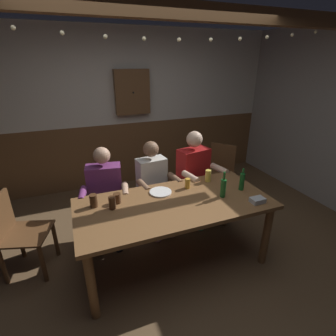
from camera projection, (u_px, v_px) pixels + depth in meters
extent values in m
plane|color=brown|center=(176.00, 262.00, 2.85)|extent=(6.30, 6.30, 0.00)
cube|color=beige|center=(121.00, 77.00, 4.09)|extent=(5.25, 0.12, 1.49)
cube|color=brown|center=(126.00, 153.00, 4.59)|extent=(5.25, 0.12, 1.08)
cube|color=brown|center=(160.00, 9.00, 2.24)|extent=(4.72, 0.14, 0.16)
cube|color=brown|center=(175.00, 204.00, 2.60)|extent=(1.97, 0.92, 0.04)
cylinder|color=brown|center=(91.00, 286.00, 2.12)|extent=(0.08, 0.08, 0.71)
cylinder|color=brown|center=(266.00, 235.00, 2.72)|extent=(0.08, 0.08, 0.71)
cylinder|color=brown|center=(84.00, 233.00, 2.77)|extent=(0.08, 0.08, 0.71)
cylinder|color=brown|center=(226.00, 201.00, 3.37)|extent=(0.08, 0.08, 0.71)
cube|color=#6B2D66|center=(105.00, 184.00, 3.06)|extent=(0.43, 0.28, 0.49)
sphere|color=tan|center=(102.00, 155.00, 2.92)|extent=(0.19, 0.19, 0.19)
cylinder|color=black|center=(116.00, 206.00, 3.03)|extent=(0.20, 0.42, 0.13)
cylinder|color=black|center=(97.00, 208.00, 2.99)|extent=(0.20, 0.42, 0.13)
cylinder|color=black|center=(118.00, 235.00, 2.96)|extent=(0.10, 0.10, 0.42)
cylinder|color=black|center=(98.00, 238.00, 2.91)|extent=(0.10, 0.10, 0.42)
cylinder|color=tan|center=(125.00, 190.00, 2.87)|extent=(0.13, 0.29, 0.08)
cylinder|color=#6B2D66|center=(82.00, 194.00, 2.79)|extent=(0.13, 0.29, 0.08)
cube|color=silver|center=(152.00, 177.00, 3.26)|extent=(0.38, 0.24, 0.49)
sphere|color=brown|center=(151.00, 149.00, 3.11)|extent=(0.19, 0.19, 0.19)
cylinder|color=#B78493|center=(164.00, 196.00, 3.27)|extent=(0.17, 0.42, 0.13)
cylinder|color=#B78493|center=(150.00, 199.00, 3.18)|extent=(0.17, 0.42, 0.13)
cylinder|color=#B78493|center=(171.00, 221.00, 3.21)|extent=(0.10, 0.10, 0.42)
cylinder|color=#B78493|center=(157.00, 226.00, 3.12)|extent=(0.10, 0.10, 0.42)
cylinder|color=brown|center=(175.00, 179.00, 3.14)|extent=(0.11, 0.29, 0.08)
cylinder|color=brown|center=(144.00, 186.00, 2.96)|extent=(0.11, 0.29, 0.08)
cube|color=#AD1919|center=(193.00, 168.00, 3.45)|extent=(0.45, 0.30, 0.54)
sphere|color=beige|center=(194.00, 139.00, 3.29)|extent=(0.21, 0.21, 0.21)
cylinder|color=#33724C|center=(205.00, 187.00, 3.49)|extent=(0.20, 0.42, 0.13)
cylinder|color=#33724C|center=(192.00, 191.00, 3.38)|extent=(0.20, 0.42, 0.13)
cylinder|color=#33724C|center=(214.00, 210.00, 3.44)|extent=(0.10, 0.10, 0.42)
cylinder|color=#33724C|center=(201.00, 215.00, 3.33)|extent=(0.10, 0.10, 0.42)
cylinder|color=beige|center=(219.00, 169.00, 3.36)|extent=(0.13, 0.29, 0.08)
cylinder|color=beige|center=(191.00, 177.00, 3.12)|extent=(0.13, 0.29, 0.08)
cube|color=brown|center=(218.00, 174.00, 3.94)|extent=(0.62, 0.62, 0.02)
cube|color=brown|center=(223.00, 157.00, 4.02)|extent=(0.28, 0.32, 0.42)
cylinder|color=brown|center=(225.00, 196.00, 3.80)|extent=(0.04, 0.04, 0.44)
cylinder|color=brown|center=(201.00, 190.00, 3.96)|extent=(0.04, 0.04, 0.44)
cylinder|color=brown|center=(232.00, 185.00, 4.11)|extent=(0.04, 0.04, 0.44)
cylinder|color=brown|center=(209.00, 180.00, 4.27)|extent=(0.04, 0.04, 0.44)
cube|color=brown|center=(26.00, 234.00, 2.60)|extent=(0.55, 0.55, 0.02)
cube|color=brown|center=(0.00, 216.00, 2.50)|extent=(0.14, 0.39, 0.42)
cylinder|color=brown|center=(55.00, 239.00, 2.88)|extent=(0.04, 0.04, 0.44)
cylinder|color=brown|center=(43.00, 264.00, 2.53)|extent=(0.04, 0.04, 0.44)
cylinder|color=brown|center=(20.00, 241.00, 2.85)|extent=(0.04, 0.04, 0.44)
cylinder|color=brown|center=(3.00, 266.00, 2.50)|extent=(0.04, 0.04, 0.44)
cube|color=#B2B7BC|center=(258.00, 200.00, 2.57)|extent=(0.14, 0.10, 0.05)
cylinder|color=white|center=(161.00, 192.00, 2.77)|extent=(0.24, 0.24, 0.01)
cylinder|color=#195923|center=(223.00, 188.00, 2.65)|extent=(0.06, 0.06, 0.19)
cylinder|color=#195923|center=(224.00, 176.00, 2.60)|extent=(0.02, 0.02, 0.09)
cylinder|color=#195923|center=(242.00, 182.00, 2.80)|extent=(0.05, 0.05, 0.20)
cylinder|color=#195923|center=(243.00, 171.00, 2.75)|extent=(0.02, 0.02, 0.06)
cylinder|color=#4C2D19|center=(94.00, 201.00, 2.48)|extent=(0.08, 0.08, 0.13)
cylinder|color=#E5C64C|center=(208.00, 176.00, 3.00)|extent=(0.07, 0.07, 0.14)
cylinder|color=#4C2D19|center=(117.00, 198.00, 2.56)|extent=(0.07, 0.07, 0.10)
cylinder|color=#4C2D19|center=(112.00, 203.00, 2.45)|extent=(0.07, 0.07, 0.13)
cylinder|color=gold|center=(188.00, 183.00, 2.85)|extent=(0.06, 0.06, 0.11)
cube|color=brown|center=(132.00, 92.00, 4.11)|extent=(0.56, 0.12, 0.70)
sphere|color=black|center=(133.00, 93.00, 4.05)|extent=(0.03, 0.03, 0.03)
sphere|color=#F9EAB2|center=(13.00, 28.00, 1.88)|extent=(0.04, 0.04, 0.04)
sphere|color=#F9EAB2|center=(62.00, 33.00, 2.00)|extent=(0.04, 0.04, 0.04)
sphere|color=#F9EAB2|center=(105.00, 37.00, 2.12)|extent=(0.04, 0.04, 0.04)
sphere|color=#F9EAB2|center=(144.00, 39.00, 2.23)|extent=(0.04, 0.04, 0.04)
sphere|color=#F9EAB2|center=(179.00, 40.00, 2.35)|extent=(0.04, 0.04, 0.04)
sphere|color=#F9EAB2|center=(211.00, 40.00, 2.45)|extent=(0.04, 0.04, 0.04)
sphere|color=#F9EAB2|center=(240.00, 39.00, 2.56)|extent=(0.04, 0.04, 0.04)
sphere|color=#F9EAB2|center=(267.00, 37.00, 2.66)|extent=(0.04, 0.04, 0.04)
sphere|color=#F9EAB2|center=(292.00, 35.00, 2.76)|extent=(0.04, 0.04, 0.04)
sphere|color=#F9EAB2|center=(316.00, 32.00, 2.86)|extent=(0.04, 0.04, 0.04)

